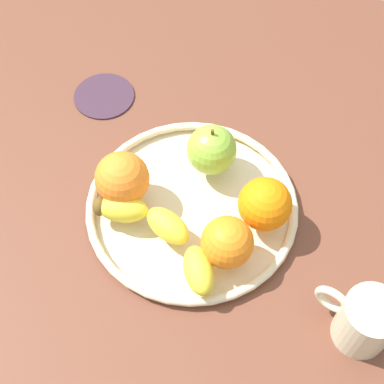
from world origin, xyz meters
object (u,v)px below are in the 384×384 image
orange_front_right (227,242)px  fruit_bowl (192,207)px  banana (160,234)px  apple (212,150)px  ambient_mug (364,321)px  ambient_coaster (104,95)px  orange_front_left (265,204)px  orange_back_right (122,178)px

orange_front_right → fruit_bowl: bearing=-25.3°
banana → apple: apple is taller
banana → ambient_mug: ambient_mug is taller
apple → ambient_coaster: size_ratio=0.81×
banana → orange_front_right: orange_front_right is taller
ambient_mug → orange_front_right: bearing=3.3°
banana → ambient_mug: bearing=-164.1°
apple → ambient_coaster: bearing=-5.9°
fruit_bowl → banana: 7.56cm
orange_front_left → apple: bearing=-17.6°
orange_front_left → ambient_coaster: size_ratio=0.75×
fruit_bowl → orange_back_right: orange_back_right is taller
apple → ambient_mug: size_ratio=0.76×
fruit_bowl → apple: (1.56, -7.02, 4.42)cm
apple → orange_back_right: (7.13, 11.01, 0.19)cm
ambient_coaster → fruit_bowl: bearing=158.5°
fruit_bowl → orange_front_left: bearing=-158.4°
orange_back_right → orange_front_left: size_ratio=1.04×
orange_front_right → ambient_mug: orange_front_right is taller
banana → ambient_mug: (-27.02, -4.28, 0.42)cm
ambient_mug → ambient_coaster: (50.59, -12.08, -3.78)cm
banana → ambient_coaster: 28.88cm
banana → orange_front_right: bearing=-151.9°
apple → orange_front_right: (-9.68, 10.86, -0.13)cm
apple → ambient_coaster: 22.81cm
orange_front_left → ambient_mug: orange_front_left is taller
orange_front_right → ambient_mug: (-18.78, -1.08, -1.13)cm
apple → ambient_coaster: apple is taller
banana → ambient_coaster: (23.57, -16.36, -3.36)cm
orange_front_right → orange_back_right: size_ratio=0.91×
orange_front_right → banana: bearing=21.2°
orange_front_left → ambient_coaster: orange_front_left is taller
fruit_bowl → orange_front_left: orange_front_left is taller
banana → orange_front_right: 8.97cm
fruit_bowl → orange_front_right: size_ratio=4.34×
orange_front_right → ambient_coaster: 34.77cm
fruit_bowl → orange_front_left: 10.81cm
banana → ambient_mug: 27.36cm
orange_front_right → orange_back_right: 16.81cm
orange_front_left → ambient_mug: bearing=160.2°
fruit_bowl → ambient_mug: ambient_mug is taller
apple → ambient_coaster: (22.13, -2.30, -5.04)cm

